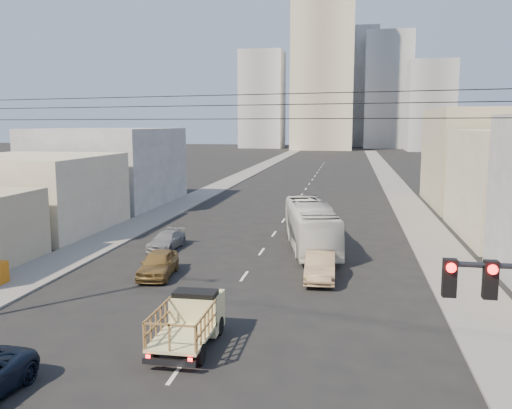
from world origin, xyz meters
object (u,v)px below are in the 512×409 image
(city_bus, at_px, (311,225))
(sedan_tan, at_px, (320,266))
(sedan_brown, at_px, (158,264))
(sedan_grey, at_px, (167,240))
(flatbed_pickup, at_px, (190,318))

(city_bus, relative_size, sedan_tan, 2.46)
(sedan_brown, xyz_separation_m, sedan_tan, (8.95, 0.95, 0.03))
(sedan_brown, relative_size, sedan_grey, 1.05)
(sedan_tan, bearing_deg, sedan_brown, -176.05)
(city_bus, bearing_deg, sedan_tan, -93.02)
(city_bus, relative_size, sedan_grey, 2.78)
(sedan_brown, bearing_deg, sedan_tan, 0.10)
(flatbed_pickup, distance_m, sedan_brown, 9.98)
(city_bus, height_order, sedan_grey, city_bus)
(sedan_brown, bearing_deg, flatbed_pickup, -69.02)
(city_bus, xyz_separation_m, sedan_tan, (1.08, -7.61, -0.81))
(city_bus, height_order, sedan_brown, city_bus)
(sedan_tan, bearing_deg, flatbed_pickup, -116.37)
(flatbed_pickup, height_order, sedan_grey, flatbed_pickup)
(sedan_tan, height_order, sedan_grey, sedan_tan)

